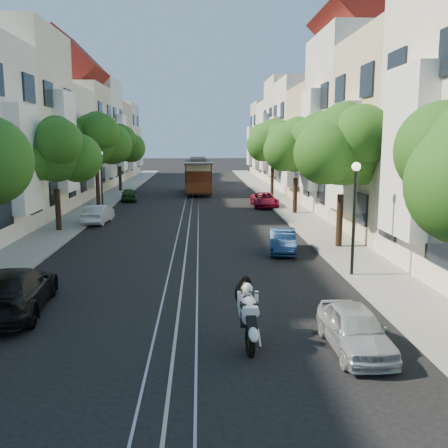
{
  "coord_description": "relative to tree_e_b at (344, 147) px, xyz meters",
  "views": [
    {
      "loc": [
        0.67,
        -13.77,
        5.07
      ],
      "look_at": [
        1.69,
        7.21,
        1.52
      ],
      "focal_mm": 40.0,
      "sensor_mm": 36.0,
      "label": 1
    }
  ],
  "objects": [
    {
      "name": "sidewalk_west",
      "position": [
        -14.51,
        19.02,
        -4.67
      ],
      "size": [
        2.5,
        80.0,
        0.12
      ],
      "primitive_type": "cube",
      "color": "gray",
      "rests_on": "ground"
    },
    {
      "name": "tree_e_c",
      "position": [
        -0.0,
        11.0,
        -0.13
      ],
      "size": [
        4.84,
        3.99,
        6.52
      ],
      "color": "black",
      "rests_on": "ground"
    },
    {
      "name": "tree_w_c",
      "position": [
        -14.4,
        16.0,
        0.34
      ],
      "size": [
        5.13,
        4.28,
        7.09
      ],
      "color": "black",
      "rests_on": "ground"
    },
    {
      "name": "tree_e_d",
      "position": [
        0.0,
        22.0,
        0.13
      ],
      "size": [
        5.01,
        4.16,
        6.85
      ],
      "color": "black",
      "rests_on": "ground"
    },
    {
      "name": "sidewalk_east",
      "position": [
        -0.01,
        19.02,
        -4.67
      ],
      "size": [
        2.5,
        80.0,
        0.12
      ],
      "primitive_type": "cube",
      "color": "gray",
      "rests_on": "ground"
    },
    {
      "name": "cable_car",
      "position": [
        -6.76,
        24.78,
        -2.88
      ],
      "size": [
        2.69,
        8.17,
        3.12
      ],
      "rotation": [
        0.0,
        0.0,
        0.02
      ],
      "color": "black",
      "rests_on": "ground"
    },
    {
      "name": "lane_line",
      "position": [
        -7.26,
        19.02,
        -4.73
      ],
      "size": [
        0.08,
        80.0,
        0.01
      ],
      "primitive_type": "cube",
      "color": "tan",
      "rests_on": "ground"
    },
    {
      "name": "sportbike_rider",
      "position": [
        -5.44,
        -11.05,
        -3.82
      ],
      "size": [
        0.57,
        2.05,
        1.69
      ],
      "rotation": [
        0.0,
        0.0,
        0.05
      ],
      "color": "black",
      "rests_on": "ground"
    },
    {
      "name": "rail_left",
      "position": [
        -7.81,
        19.02,
        -4.72
      ],
      "size": [
        0.06,
        80.0,
        0.02
      ],
      "primitive_type": "cube",
      "color": "gray",
      "rests_on": "ground"
    },
    {
      "name": "tree_w_b",
      "position": [
        -14.4,
        5.0,
        -0.34
      ],
      "size": [
        4.72,
        3.87,
        6.27
      ],
      "color": "black",
      "rests_on": "ground"
    },
    {
      "name": "parked_car_w_near",
      "position": [
        -12.13,
        -8.31,
        -4.05
      ],
      "size": [
        2.33,
        4.86,
        1.37
      ],
      "primitive_type": "imported",
      "rotation": [
        0.0,
        0.0,
        3.23
      ],
      "color": "black",
      "rests_on": "ground"
    },
    {
      "name": "parked_car_e_mid",
      "position": [
        -2.86,
        -0.67,
        -4.2
      ],
      "size": [
        1.51,
        3.35,
        1.07
      ],
      "primitive_type": "imported",
      "rotation": [
        0.0,
        0.0,
        -0.12
      ],
      "color": "#0C203F",
      "rests_on": "ground"
    },
    {
      "name": "tree_e_b",
      "position": [
        0.0,
        0.0,
        0.0
      ],
      "size": [
        4.93,
        4.08,
        6.68
      ],
      "color": "black",
      "rests_on": "ground"
    },
    {
      "name": "rail_right",
      "position": [
        -6.71,
        19.02,
        -4.72
      ],
      "size": [
        0.06,
        80.0,
        0.02
      ],
      "primitive_type": "cube",
      "color": "gray",
      "rests_on": "ground"
    },
    {
      "name": "townhouses_east",
      "position": [
        4.61,
        18.94,
        0.45
      ],
      "size": [
        7.75,
        72.0,
        12.0
      ],
      "color": "beige",
      "rests_on": "ground"
    },
    {
      "name": "ground",
      "position": [
        -7.26,
        19.02,
        -4.73
      ],
      "size": [
        200.0,
        200.0,
        0.0
      ],
      "primitive_type": "plane",
      "color": "black",
      "rests_on": "ground"
    },
    {
      "name": "parked_car_w_mid",
      "position": [
        -12.86,
        7.88,
        -4.15
      ],
      "size": [
        1.46,
        3.59,
        1.16
      ],
      "primitive_type": "imported",
      "rotation": [
        0.0,
        0.0,
        3.07
      ],
      "color": "silver",
      "rests_on": "ground"
    },
    {
      "name": "tree_w_d",
      "position": [
        -14.4,
        27.0,
        -0.13
      ],
      "size": [
        4.84,
        3.99,
        6.52
      ],
      "color": "black",
      "rests_on": "ground"
    },
    {
      "name": "parked_car_e_far",
      "position": [
        -1.66,
        14.91,
        -4.19
      ],
      "size": [
        1.89,
        3.97,
        1.09
      ],
      "primitive_type": "imported",
      "rotation": [
        0.0,
        0.0,
        0.02
      ],
      "color": "maroon",
      "rests_on": "ground"
    },
    {
      "name": "parked_car_e_near",
      "position": [
        -2.86,
        -11.42,
        -4.19
      ],
      "size": [
        1.35,
        3.23,
        1.09
      ],
      "primitive_type": "imported",
      "rotation": [
        0.0,
        0.0,
        0.02
      ],
      "color": "#9FA6AA",
      "rests_on": "ground"
    },
    {
      "name": "rail_slot",
      "position": [
        -7.26,
        19.02,
        -4.72
      ],
      "size": [
        0.06,
        80.0,
        0.02
      ],
      "primitive_type": "cube",
      "color": "gray",
      "rests_on": "ground"
    },
    {
      "name": "parked_car_w_far",
      "position": [
        -12.54,
        19.21,
        -4.2
      ],
      "size": [
        1.67,
        3.29,
        1.07
      ],
      "primitive_type": "imported",
      "rotation": [
        0.0,
        0.0,
        3.27
      ],
      "color": "#183716",
      "rests_on": "ground"
    },
    {
      "name": "townhouses_west",
      "position": [
        -19.13,
        18.94,
        0.35
      ],
      "size": [
        7.75,
        72.0,
        11.76
      ],
      "color": "silver",
      "rests_on": "ground"
    },
    {
      "name": "lamp_west",
      "position": [
        -13.56,
        13.02,
        -1.89
      ],
      "size": [
        0.32,
        0.32,
        4.16
      ],
      "color": "black",
      "rests_on": "ground"
    },
    {
      "name": "lamp_east",
      "position": [
        -0.96,
        -4.98,
        -1.89
      ],
      "size": [
        0.32,
        0.32,
        4.16
      ],
      "color": "black",
      "rests_on": "ground"
    }
  ]
}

